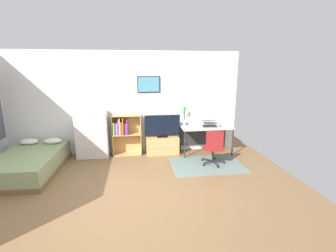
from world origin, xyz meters
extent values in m
plane|color=brown|center=(0.00, 0.00, 0.00)|extent=(7.20, 7.20, 0.00)
cube|color=white|center=(0.00, 2.43, 1.35)|extent=(6.12, 0.06, 2.70)
cube|color=black|center=(0.63, 2.38, 1.85)|extent=(0.59, 0.02, 0.42)
cube|color=#4C93B7|center=(0.63, 2.37, 1.85)|extent=(0.55, 0.01, 0.38)
cube|color=slate|center=(1.93, 1.22, 0.00)|extent=(1.70, 1.20, 0.01)
cube|color=brown|center=(-2.10, 1.33, 0.05)|extent=(1.31, 2.06, 0.10)
cube|color=#8C9E6B|center=(-2.10, 1.33, 0.27)|extent=(1.27, 2.02, 0.33)
ellipsoid|color=white|center=(-2.36, 2.11, 0.49)|extent=(0.45, 0.29, 0.14)
ellipsoid|color=white|center=(-1.81, 2.09, 0.49)|extent=(0.45, 0.29, 0.14)
cube|color=silver|center=(-0.84, 2.16, 0.60)|extent=(0.79, 0.42, 1.21)
cube|color=silver|center=(-0.84, 1.94, 0.16)|extent=(0.75, 0.01, 0.28)
sphere|color=#A59E8C|center=(-0.84, 1.93, 0.16)|extent=(0.03, 0.03, 0.03)
cube|color=silver|center=(-0.84, 1.94, 0.46)|extent=(0.75, 0.01, 0.28)
sphere|color=#A59E8C|center=(-0.84, 1.93, 0.46)|extent=(0.03, 0.03, 0.03)
cube|color=silver|center=(-0.84, 1.94, 0.75)|extent=(0.75, 0.01, 0.28)
sphere|color=#A59E8C|center=(-0.84, 1.93, 0.75)|extent=(0.03, 0.03, 0.03)
cube|color=silver|center=(-0.84, 1.94, 1.05)|extent=(0.75, 0.01, 0.28)
sphere|color=#A59E8C|center=(-0.84, 1.93, 1.05)|extent=(0.03, 0.03, 0.03)
cube|color=tan|center=(-0.34, 2.22, 0.54)|extent=(0.02, 0.30, 1.07)
cube|color=tan|center=(0.39, 2.22, 0.54)|extent=(0.02, 0.30, 1.07)
cube|color=tan|center=(0.02, 2.22, 0.01)|extent=(0.75, 0.30, 0.02)
cube|color=tan|center=(0.02, 2.22, 0.56)|extent=(0.71, 0.30, 0.02)
cube|color=tan|center=(0.02, 2.22, 1.07)|extent=(0.71, 0.30, 0.02)
cube|color=tan|center=(0.02, 2.37, 0.54)|extent=(0.75, 0.01, 1.07)
cube|color=gold|center=(-0.30, 2.17, 0.74)|extent=(0.03, 0.17, 0.34)
cube|color=#1E519E|center=(-0.27, 2.18, 0.73)|extent=(0.04, 0.20, 0.32)
cube|color=white|center=(-0.23, 2.19, 0.72)|extent=(0.02, 0.23, 0.30)
cube|color=#8C388C|center=(-0.19, 2.19, 0.76)|extent=(0.04, 0.22, 0.38)
cube|color=white|center=(-0.15, 2.18, 0.78)|extent=(0.02, 0.21, 0.43)
cube|color=orange|center=(-0.12, 2.19, 0.74)|extent=(0.03, 0.23, 0.34)
cube|color=red|center=(-0.09, 2.18, 0.73)|extent=(0.02, 0.20, 0.32)
cube|color=orange|center=(-0.07, 2.19, 0.79)|extent=(0.02, 0.21, 0.44)
cube|color=black|center=(-0.04, 2.19, 0.75)|extent=(0.03, 0.23, 0.36)
cube|color=#8C388C|center=(0.00, 2.19, 0.72)|extent=(0.03, 0.23, 0.30)
cube|color=#8C388C|center=(0.04, 2.19, 0.76)|extent=(0.03, 0.22, 0.39)
cube|color=tan|center=(0.96, 2.17, 0.23)|extent=(0.87, 0.40, 0.47)
cube|color=tan|center=(0.96, 1.97, 0.23)|extent=(0.87, 0.01, 0.02)
cube|color=black|center=(0.96, 2.15, 0.48)|extent=(0.28, 0.16, 0.02)
cube|color=black|center=(0.96, 2.15, 0.51)|extent=(0.06, 0.04, 0.05)
cube|color=black|center=(0.96, 2.15, 0.79)|extent=(0.94, 0.02, 0.54)
cube|color=black|center=(0.96, 2.14, 0.79)|extent=(0.91, 0.01, 0.51)
cube|color=silver|center=(2.13, 2.05, 0.72)|extent=(1.34, 0.65, 0.03)
cube|color=#2D2D30|center=(1.49, 1.75, 0.35)|extent=(0.03, 0.03, 0.71)
cube|color=#2D2D30|center=(2.77, 1.75, 0.35)|extent=(0.03, 0.03, 0.71)
cube|color=#2D2D30|center=(1.49, 2.34, 0.35)|extent=(0.03, 0.03, 0.71)
cube|color=#2D2D30|center=(2.77, 2.34, 0.35)|extent=(0.03, 0.03, 0.71)
cube|color=#2D2D30|center=(2.13, 2.36, 0.39)|extent=(1.28, 0.02, 0.50)
cylinder|color=#232326|center=(2.36, 1.25, 0.03)|extent=(0.05, 0.05, 0.05)
cube|color=#232326|center=(2.23, 1.27, 0.07)|extent=(0.28, 0.08, 0.02)
cylinder|color=#232326|center=(2.22, 1.54, 0.03)|extent=(0.05, 0.05, 0.05)
cube|color=#232326|center=(2.15, 1.42, 0.07)|extent=(0.16, 0.26, 0.02)
cylinder|color=#232326|center=(1.89, 1.50, 0.03)|extent=(0.05, 0.05, 0.05)
cube|color=#232326|center=(1.99, 1.40, 0.07)|extent=(0.22, 0.22, 0.02)
cylinder|color=#232326|center=(1.84, 1.17, 0.03)|extent=(0.05, 0.05, 0.05)
cube|color=#232326|center=(1.96, 1.24, 0.07)|extent=(0.27, 0.15, 0.02)
cylinder|color=#232326|center=(2.13, 1.02, 0.03)|extent=(0.05, 0.05, 0.05)
cube|color=#232326|center=(2.11, 1.16, 0.07)|extent=(0.07, 0.28, 0.02)
cylinder|color=#232326|center=(2.09, 1.30, 0.23)|extent=(0.04, 0.04, 0.30)
cube|color=maroon|center=(2.09, 1.30, 0.40)|extent=(0.51, 0.51, 0.03)
cube|color=maroon|center=(2.05, 1.10, 0.64)|extent=(0.40, 0.11, 0.45)
cube|color=#333338|center=(2.23, 2.07, 0.75)|extent=(0.41, 0.29, 0.01)
cube|color=black|center=(2.23, 2.06, 0.75)|extent=(0.38, 0.27, 0.00)
cube|color=#333338|center=(2.25, 2.23, 0.87)|extent=(0.41, 0.28, 0.07)
cube|color=#234C5B|center=(2.25, 2.22, 0.87)|extent=(0.39, 0.25, 0.06)
ellipsoid|color=#262628|center=(2.51, 2.02, 0.76)|extent=(0.06, 0.10, 0.03)
cylinder|color=silver|center=(1.57, 2.24, 0.82)|extent=(0.09, 0.09, 0.16)
cylinder|color=#3D8438|center=(1.58, 2.24, 0.99)|extent=(0.01, 0.01, 0.41)
sphere|color=#308B2C|center=(1.58, 2.24, 1.20)|extent=(0.07, 0.07, 0.07)
cylinder|color=#3D8438|center=(1.56, 2.26, 0.96)|extent=(0.01, 0.01, 0.33)
sphere|color=#308B2C|center=(1.56, 2.26, 1.12)|extent=(0.07, 0.07, 0.07)
cylinder|color=#3D8438|center=(1.57, 2.23, 1.01)|extent=(0.01, 0.01, 0.44)
sphere|color=#308B2C|center=(1.57, 2.23, 1.23)|extent=(0.07, 0.07, 0.07)
cylinder|color=silver|center=(1.67, 1.98, 0.74)|extent=(0.06, 0.06, 0.01)
cylinder|color=silver|center=(1.67, 1.98, 0.80)|extent=(0.01, 0.01, 0.10)
cone|color=silver|center=(1.67, 1.98, 0.88)|extent=(0.07, 0.07, 0.07)
camera|label=1|loc=(0.28, -3.98, 2.24)|focal=25.66mm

